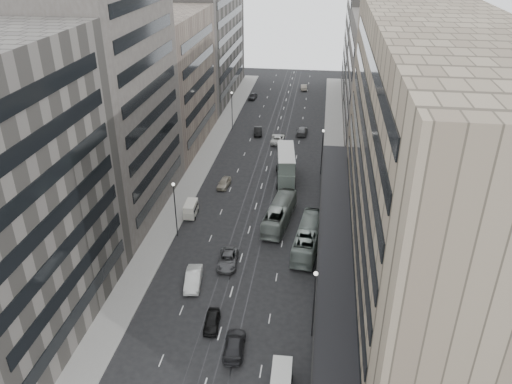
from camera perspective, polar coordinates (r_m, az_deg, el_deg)
The scene contains 29 objects.
ground at distance 59.54m, azimuth -2.99°, elevation -11.91°, with size 220.00×220.00×0.00m, color black.
sidewalk_right at distance 90.80m, azimuth 8.88°, elevation 2.66°, with size 4.00×125.00×0.15m, color gray.
sidewalk_left at distance 93.23m, azimuth -6.03°, elevation 3.53°, with size 4.00×125.00×0.15m, color gray.
department_store at distance 59.02m, azimuth 19.13°, elevation 3.17°, with size 19.20×60.00×30.00m.
building_right_mid at distance 101.15m, azimuth 14.87°, elevation 11.88°, with size 15.00×28.00×24.00m, color #47423E.
building_right_far at distance 129.82m, azimuth 13.71°, elevation 16.26°, with size 15.00×32.00×28.00m, color #635F59.
building_left_b at distance 74.06m, azimuth -17.33°, elevation 10.00°, with size 15.00×26.00×34.00m, color #47423E.
building_left_c at distance 99.39m, azimuth -10.69°, elevation 12.35°, with size 15.00×28.00×25.00m, color gray.
building_left_d at distance 130.01m, azimuth -6.22°, elevation 16.86°, with size 15.00×38.00×28.00m, color #635F59.
lamp_right_near at distance 51.64m, azimuth 6.68°, elevation -11.82°, with size 0.44×0.44×8.32m.
lamp_right_far at distance 86.43m, azimuth 7.60°, elevation 5.15°, with size 0.44×0.44×8.32m.
lamp_left_near at distance 68.40m, azimuth -9.26°, elevation -1.30°, with size 0.44×0.44×8.32m.
lamp_left_far at distance 106.92m, azimuth -2.77°, elevation 9.78°, with size 0.44×0.44×8.32m.
bus_near at distance 67.21m, azimuth 5.98°, elevation -5.16°, with size 2.78×11.87×3.31m, color gray.
bus_far at distance 72.43m, azimuth 2.70°, elevation -2.45°, with size 2.72×11.64×3.24m, color gray.
double_decker at distance 84.58m, azimuth 3.42°, elevation 3.14°, with size 3.96×10.11×5.39m.
vw_microbus at distance 48.80m, azimuth 2.88°, elevation -20.86°, with size 2.12×4.47×2.39m.
panel_van at distance 74.93m, azimuth -7.46°, elevation -1.91°, with size 1.89×3.63×2.25m.
sedan_0 at distance 55.58m, azimuth -5.06°, elevation -14.50°, with size 1.59×3.96×1.35m, color black.
sedan_1 at distance 61.29m, azimuth -7.17°, elevation -9.79°, with size 1.79×5.12×1.69m, color white.
sedan_2 at distance 64.30m, azimuth -3.25°, elevation -7.72°, with size 2.37×5.15×1.43m, color #4F4F51.
sedan_3 at distance 52.83m, azimuth -2.49°, elevation -17.04°, with size 2.06×5.06×1.47m, color black.
sedan_4 at distance 83.28m, azimuth -3.67°, elevation 1.05°, with size 1.68×4.18×1.42m, color #A89E8B.
sedan_5 at distance 105.38m, azimuth 0.23°, elevation 6.97°, with size 1.59×4.55×1.50m, color black.
sedan_6 at distance 101.34m, azimuth 2.49°, elevation 6.10°, with size 2.56×5.55×1.54m, color silver.
sedan_7 at distance 105.97m, azimuth 5.28°, elevation 6.98°, with size 2.14×5.26×1.53m, color #595A5C.
sedan_8 at distance 129.25m, azimuth -0.36°, elevation 10.89°, with size 1.71×4.24×1.44m, color #29292C.
sedan_9 at distance 138.00m, azimuth 5.49°, elevation 11.85°, with size 1.54×4.41×1.45m, color #ADA18F.
pedestrian at distance 51.97m, azimuth 9.30°, elevation -17.88°, with size 0.68×0.45×1.87m, color black.
Camera 1 is at (9.33, -45.04, 37.82)m, focal length 35.00 mm.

